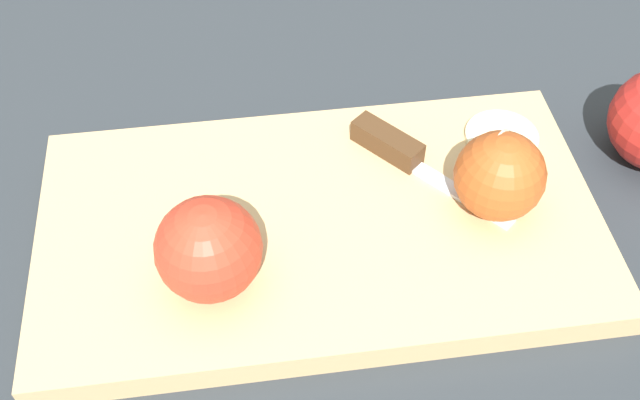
# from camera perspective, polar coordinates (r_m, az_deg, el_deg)

# --- Properties ---
(ground_plane) EXTENTS (4.00, 4.00, 0.00)m
(ground_plane) POSITION_cam_1_polar(r_m,az_deg,el_deg) (0.59, 0.00, -2.77)
(ground_plane) COLOR #282D33
(cutting_board) EXTENTS (0.44, 0.26, 0.02)m
(cutting_board) POSITION_cam_1_polar(r_m,az_deg,el_deg) (0.58, 0.00, -2.05)
(cutting_board) COLOR tan
(cutting_board) RESTS_ON ground_plane
(apple_half_left) EXTENTS (0.07, 0.07, 0.07)m
(apple_half_left) POSITION_cam_1_polar(r_m,az_deg,el_deg) (0.51, -8.52, -3.74)
(apple_half_left) COLOR red
(apple_half_left) RESTS_ON cutting_board
(apple_half_right) EXTENTS (0.07, 0.07, 0.07)m
(apple_half_right) POSITION_cam_1_polar(r_m,az_deg,el_deg) (0.57, 13.42, 2.05)
(apple_half_right) COLOR #AD4C1E
(apple_half_right) RESTS_ON cutting_board
(knife) EXTENTS (0.12, 0.12, 0.02)m
(knife) POSITION_cam_1_polar(r_m,az_deg,el_deg) (0.61, 5.83, 3.92)
(knife) COLOR silver
(knife) RESTS_ON cutting_board
(apple_slice) EXTENTS (0.06, 0.06, 0.01)m
(apple_slice) POSITION_cam_1_polar(r_m,az_deg,el_deg) (0.65, 13.67, 4.72)
(apple_slice) COLOR beige
(apple_slice) RESTS_ON cutting_board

